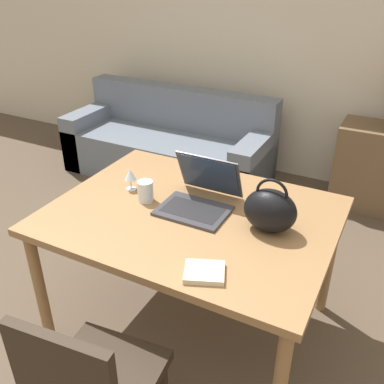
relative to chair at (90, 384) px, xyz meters
The scene contains 9 objects.
wall_back 3.27m from the chair, 91.58° to the left, with size 10.00×0.06×2.70m.
dining_table 0.90m from the chair, 91.17° to the left, with size 1.43×1.09×0.78m.
chair is the anchor object (origin of this frame).
couch 2.82m from the chair, 114.08° to the left, with size 1.99×0.77×0.82m.
laptop 1.03m from the chair, 90.68° to the left, with size 0.35×0.37×0.25m.
drinking_glass 0.98m from the chair, 108.44° to the left, with size 0.08×0.08×0.11m.
wine_glass 1.10m from the chair, 114.70° to the left, with size 0.07×0.07×0.13m.
handbag 1.06m from the chair, 67.16° to the left, with size 0.25×0.18×0.27m.
book 0.61m from the chair, 61.52° to the left, with size 0.21×0.19×0.02m.
Camera 1 is at (0.93, -0.99, 1.93)m, focal length 40.00 mm.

